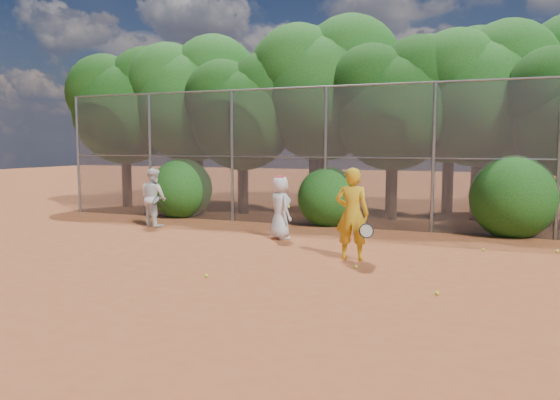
% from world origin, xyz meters
% --- Properties ---
extents(ground, '(80.00, 80.00, 0.00)m').
position_xyz_m(ground, '(0.00, 0.00, 0.00)').
color(ground, brown).
rests_on(ground, ground).
extents(fence_back, '(20.05, 0.09, 4.03)m').
position_xyz_m(fence_back, '(-0.12, 6.00, 2.05)').
color(fence_back, gray).
rests_on(fence_back, ground).
extents(tree_0, '(4.38, 3.81, 6.00)m').
position_xyz_m(tree_0, '(-9.44, 8.04, 3.93)').
color(tree_0, black).
rests_on(tree_0, ground).
extents(tree_1, '(4.64, 4.03, 6.35)m').
position_xyz_m(tree_1, '(-6.94, 8.54, 4.16)').
color(tree_1, black).
rests_on(tree_1, ground).
extents(tree_2, '(3.99, 3.47, 5.47)m').
position_xyz_m(tree_2, '(-4.45, 7.83, 3.58)').
color(tree_2, black).
rests_on(tree_2, ground).
extents(tree_3, '(4.89, 4.26, 6.70)m').
position_xyz_m(tree_3, '(-1.94, 8.84, 4.40)').
color(tree_3, black).
rests_on(tree_3, ground).
extents(tree_4, '(4.19, 3.64, 5.73)m').
position_xyz_m(tree_4, '(0.55, 8.24, 3.76)').
color(tree_4, black).
rests_on(tree_4, ground).
extents(tree_5, '(4.51, 3.92, 6.17)m').
position_xyz_m(tree_5, '(3.06, 9.04, 4.05)').
color(tree_5, black).
rests_on(tree_5, ground).
extents(tree_9, '(4.83, 4.20, 6.62)m').
position_xyz_m(tree_9, '(-7.94, 10.84, 4.34)').
color(tree_9, black).
rests_on(tree_9, ground).
extents(tree_10, '(5.15, 4.48, 7.06)m').
position_xyz_m(tree_10, '(-2.93, 11.05, 4.63)').
color(tree_10, black).
rests_on(tree_10, ground).
extents(tree_11, '(4.64, 4.03, 6.35)m').
position_xyz_m(tree_11, '(2.06, 10.64, 4.16)').
color(tree_11, black).
rests_on(tree_11, ground).
extents(bush_0, '(2.00, 2.00, 2.00)m').
position_xyz_m(bush_0, '(-6.00, 6.30, 1.00)').
color(bush_0, '#174E13').
rests_on(bush_0, ground).
extents(bush_1, '(1.80, 1.80, 1.80)m').
position_xyz_m(bush_1, '(-1.00, 6.30, 0.90)').
color(bush_1, '#174E13').
rests_on(bush_1, ground).
extents(bush_2, '(2.20, 2.20, 2.20)m').
position_xyz_m(bush_2, '(4.00, 6.30, 1.10)').
color(bush_2, '#174E13').
rests_on(bush_2, ground).
extents(player_yellow, '(0.88, 0.57, 1.90)m').
position_xyz_m(player_yellow, '(0.87, 1.81, 0.95)').
color(player_yellow, gold).
rests_on(player_yellow, ground).
extents(player_teen, '(0.91, 0.89, 1.60)m').
position_xyz_m(player_teen, '(-1.42, 3.55, 0.80)').
color(player_teen, silver).
rests_on(player_teen, ground).
extents(player_white, '(0.99, 0.90, 1.68)m').
position_xyz_m(player_white, '(-5.61, 4.15, 0.84)').
color(player_white, white).
rests_on(player_white, ground).
extents(ball_0, '(0.07, 0.07, 0.07)m').
position_xyz_m(ball_0, '(1.15, 1.07, 0.03)').
color(ball_0, yellow).
rests_on(ball_0, ground).
extents(ball_1, '(0.07, 0.07, 0.07)m').
position_xyz_m(ball_1, '(3.38, 3.74, 0.03)').
color(ball_1, yellow).
rests_on(ball_1, ground).
extents(ball_2, '(0.07, 0.07, 0.07)m').
position_xyz_m(ball_2, '(2.80, -0.30, 0.03)').
color(ball_2, yellow).
rests_on(ball_2, ground).
extents(ball_4, '(0.07, 0.07, 0.07)m').
position_xyz_m(ball_4, '(-1.15, -0.66, 0.03)').
color(ball_4, yellow).
rests_on(ball_4, ground).
extents(ball_5, '(0.07, 0.07, 0.07)m').
position_xyz_m(ball_5, '(4.89, 4.21, 0.03)').
color(ball_5, yellow).
rests_on(ball_5, ground).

